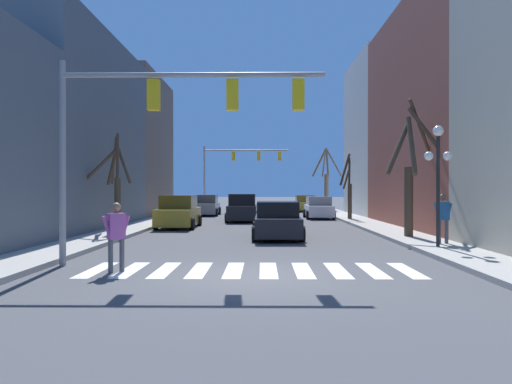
{
  "coord_description": "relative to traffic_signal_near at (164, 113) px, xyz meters",
  "views": [
    {
      "loc": [
        0.29,
        -12.04,
        2.12
      ],
      "look_at": [
        -0.18,
        24.77,
        1.89
      ],
      "focal_mm": 35.0,
      "sensor_mm": 36.0,
      "label": 1
    }
  ],
  "objects": [
    {
      "name": "ground_plane",
      "position": [
        2.41,
        -1.61,
        -4.22
      ],
      "size": [
        240.0,
        240.0,
        0.0
      ],
      "primitive_type": "plane",
      "color": "#4C4C4F"
    },
    {
      "name": "street_tree_right_near",
      "position": [
        8.41,
        19.32,
        -2.05
      ],
      "size": [
        1.0,
        2.15,
        4.33
      ],
      "color": "#473828",
      "rests_on": "sidewalk_right"
    },
    {
      "name": "car_parked_left_far",
      "position": [
        3.35,
        7.7,
        -3.47
      ],
      "size": [
        2.13,
        4.58,
        1.58
      ],
      "rotation": [
        0.0,
        0.0,
        1.57
      ],
      "color": "black",
      "rests_on": "ground_plane"
    },
    {
      "name": "street_tree_left_near",
      "position": [
        -3.97,
        8.77,
        -1.87
      ],
      "size": [
        2.38,
        2.8,
        4.49
      ],
      "color": "#473828",
      "rests_on": "sidewalk_left"
    },
    {
      "name": "car_parked_right_far",
      "position": [
        6.76,
        22.18,
        -3.47
      ],
      "size": [
        2.01,
        4.31,
        1.58
      ],
      "rotation": [
        0.0,
        0.0,
        1.57
      ],
      "color": "white",
      "rests_on": "ground_plane"
    },
    {
      "name": "car_driving_toward_lane",
      "position": [
        -1.83,
        26.18,
        -3.44
      ],
      "size": [
        2.2,
        4.44,
        1.66
      ],
      "rotation": [
        0.0,
        0.0,
        1.57
      ],
      "color": "gray",
      "rests_on": "ground_plane"
    },
    {
      "name": "building_row_left",
      "position": [
        -8.1,
        12.59,
        0.58
      ],
      "size": [
        6.0,
        37.55,
        10.72
      ],
      "color": "#515B66",
      "rests_on": "ground_plane"
    },
    {
      "name": "traffic_signal_near",
      "position": [
        0.0,
        0.0,
        0.0
      ],
      "size": [
        7.31,
        0.28,
        5.65
      ],
      "color": "gray",
      "rests_on": "ground_plane"
    },
    {
      "name": "car_parked_left_near",
      "position": [
        -1.87,
        13.53,
        -3.39
      ],
      "size": [
        2.12,
        4.75,
        1.78
      ],
      "rotation": [
        0.0,
        0.0,
        1.57
      ],
      "color": "#A38423",
      "rests_on": "ground_plane"
    },
    {
      "name": "car_driving_away_lane",
      "position": [
        6.72,
        33.46,
        -3.49
      ],
      "size": [
        2.08,
        4.4,
        1.53
      ],
      "rotation": [
        0.0,
        0.0,
        1.57
      ],
      "color": "#A38423",
      "rests_on": "ground_plane"
    },
    {
      "name": "car_parked_left_mid",
      "position": [
        1.41,
        18.68,
        -3.39
      ],
      "size": [
        2.08,
        4.24,
        1.79
      ],
      "rotation": [
        0.0,
        0.0,
        -1.57
      ],
      "color": "black",
      "rests_on": "ground_plane"
    },
    {
      "name": "traffic_signal_far",
      "position": [
        0.22,
        33.58,
        0.43
      ],
      "size": [
        8.04,
        0.28,
        6.19
      ],
      "color": "gray",
      "rests_on": "ground_plane"
    },
    {
      "name": "street_lamp_right_corner",
      "position": [
        8.72,
        3.47,
        -1.13
      ],
      "size": [
        0.95,
        0.36,
        4.13
      ],
      "color": "black",
      "rests_on": "sidewalk_right"
    },
    {
      "name": "street_tree_left_mid",
      "position": [
        8.92,
        7.05,
        -1.43
      ],
      "size": [
        3.09,
        2.96,
        5.77
      ],
      "color": "#473828",
      "rests_on": "sidewalk_right"
    },
    {
      "name": "street_tree_right_mid",
      "position": [
        8.81,
        34.03,
        -1.15
      ],
      "size": [
        2.65,
        4.37,
        5.92
      ],
      "color": "brown",
      "rests_on": "sidewalk_right"
    },
    {
      "name": "pedestrian_crossing_street",
      "position": [
        9.21,
        4.36,
        -3.01
      ],
      "size": [
        0.76,
        0.35,
        1.79
      ],
      "rotation": [
        0.0,
        0.0,
        3.44
      ],
      "color": "#4C4C51",
      "rests_on": "sidewalk_right"
    },
    {
      "name": "crosswalk_stripes",
      "position": [
        2.41,
        -0.69,
        -4.21
      ],
      "size": [
        8.55,
        2.6,
        0.01
      ],
      "color": "white",
      "rests_on": "ground_plane"
    },
    {
      "name": "building_row_right",
      "position": [
        12.93,
        10.89,
        2.18
      ],
      "size": [
        6.0,
        38.2,
        13.94
      ],
      "color": "#BCB299",
      "rests_on": "ground_plane"
    },
    {
      "name": "pedestrian_on_right_sidewalk",
      "position": [
        -1.01,
        -1.06,
        -3.17
      ],
      "size": [
        0.64,
        0.56,
        1.77
      ],
      "rotation": [
        0.0,
        0.0,
        0.71
      ],
      "color": "#4C4C51",
      "rests_on": "ground_plane"
    }
  ]
}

